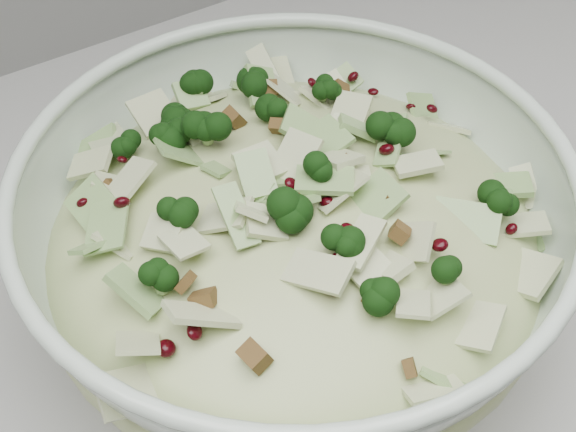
% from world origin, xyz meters
% --- Properties ---
extents(mixing_bowl, '(0.40, 0.40, 0.13)m').
position_xyz_m(mixing_bowl, '(0.10, 1.60, 0.97)').
color(mixing_bowl, silver).
rests_on(mixing_bowl, counter).
extents(salad, '(0.41, 0.41, 0.13)m').
position_xyz_m(salad, '(0.10, 1.60, 0.99)').
color(salad, '#B7BB7F').
rests_on(salad, mixing_bowl).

